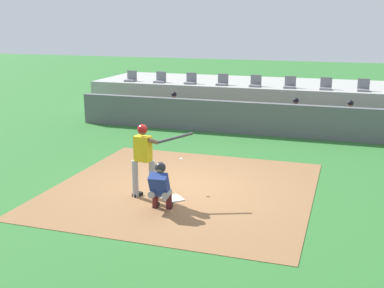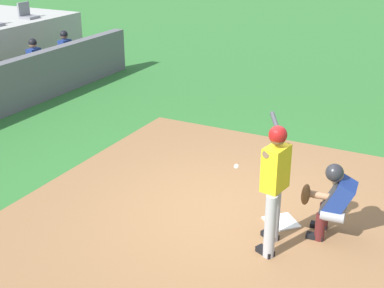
% 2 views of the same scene
% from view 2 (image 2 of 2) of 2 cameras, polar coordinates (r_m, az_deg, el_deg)
% --- Properties ---
extents(ground_plane, '(80.00, 80.00, 0.00)m').
position_cam_2_polar(ground_plane, '(8.50, 4.23, -7.08)').
color(ground_plane, '#2D6B2D').
extents(dirt_infield, '(6.40, 6.40, 0.01)m').
position_cam_2_polar(dirt_infield, '(8.50, 4.23, -7.04)').
color(dirt_infield, olive).
rests_on(dirt_infield, ground).
extents(home_plate, '(0.62, 0.62, 0.02)m').
position_cam_2_polar(home_plate, '(8.25, 9.38, -8.12)').
color(home_plate, white).
rests_on(home_plate, dirt_infield).
extents(batter_at_plate, '(1.39, 0.64, 1.80)m').
position_cam_2_polar(batter_at_plate, '(7.19, 8.72, -3.76)').
color(batter_at_plate, '#99999E').
rests_on(batter_at_plate, ground).
extents(catcher_crouched, '(0.52, 1.81, 1.13)m').
position_cam_2_polar(catcher_crouched, '(7.80, 14.44, -5.57)').
color(catcher_crouched, gray).
rests_on(catcher_crouched, ground).
extents(dugout_player_2, '(0.49, 0.70, 1.30)m').
position_cam_2_polar(dugout_player_2, '(15.19, -15.88, 8.29)').
color(dugout_player_2, '#939399').
rests_on(dugout_player_2, ground).
extents(dugout_player_3, '(0.49, 0.70, 1.30)m').
position_cam_2_polar(dugout_player_3, '(16.11, -12.84, 9.36)').
color(dugout_player_3, '#939399').
rests_on(dugout_player_3, ground).
extents(stadium_seat_8, '(0.46, 0.46, 0.48)m').
position_cam_2_polar(stadium_seat_8, '(17.75, -16.98, 12.98)').
color(stadium_seat_8, slate).
rests_on(stadium_seat_8, stands_platform).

